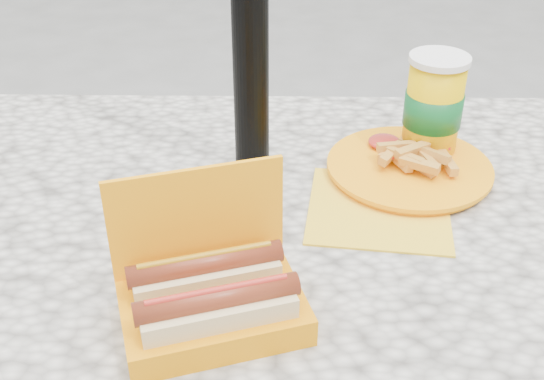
{
  "coord_description": "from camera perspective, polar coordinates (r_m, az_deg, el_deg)",
  "views": [
    {
      "loc": [
        0.04,
        -0.72,
        1.27
      ],
      "look_at": [
        0.03,
        0.01,
        0.8
      ],
      "focal_mm": 45.0,
      "sensor_mm": 36.0,
      "label": 1
    }
  ],
  "objects": [
    {
      "name": "picnic_table",
      "position": [
        0.95,
        -1.94,
        -8.37
      ],
      "size": [
        1.2,
        0.8,
        0.75
      ],
      "color": "beige",
      "rests_on": "ground"
    },
    {
      "name": "hotdog_box",
      "position": [
        0.73,
        -5.09,
        -8.84
      ],
      "size": [
        0.22,
        0.18,
        0.16
      ],
      "rotation": [
        0.0,
        0.0,
        0.31
      ],
      "color": "#FF990A",
      "rests_on": "picnic_table"
    },
    {
      "name": "fries_plate",
      "position": [
        1.0,
        11.2,
        1.78
      ],
      "size": [
        0.28,
        0.32,
        0.05
      ],
      "rotation": [
        0.0,
        0.0,
        -0.23
      ],
      "color": "yellow",
      "rests_on": "picnic_table"
    },
    {
      "name": "soda_cup",
      "position": [
        1.03,
        13.33,
        6.66
      ],
      "size": [
        0.09,
        0.09,
        0.16
      ],
      "rotation": [
        0.0,
        0.0,
        -0.33
      ],
      "color": "#F4BA00",
      "rests_on": "picnic_table"
    }
  ]
}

